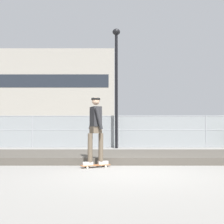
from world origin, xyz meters
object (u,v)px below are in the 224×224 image
(skateboard, at_px, (97,165))
(parked_car_mid, at_px, (133,133))
(street_lamp, at_px, (117,73))
(skater, at_px, (97,126))
(parked_car_near, at_px, (41,133))

(skateboard, distance_m, parked_car_mid, 10.42)
(street_lamp, bearing_deg, skater, -95.47)
(skateboard, xyz_separation_m, street_lamp, (0.69, 7.23, 4.18))
(street_lamp, height_order, parked_car_near, street_lamp)
(skateboard, xyz_separation_m, parked_car_mid, (1.82, 10.23, 0.78))
(street_lamp, bearing_deg, skateboard, -95.47)
(parked_car_near, bearing_deg, parked_car_mid, -2.29)
(street_lamp, distance_m, parked_car_mid, 4.68)
(street_lamp, distance_m, parked_car_near, 7.00)
(street_lamp, bearing_deg, parked_car_near, 147.80)
(skateboard, distance_m, skater, 1.06)
(street_lamp, height_order, parked_car_mid, street_lamp)
(skater, height_order, parked_car_near, skater)
(skateboard, relative_size, street_lamp, 0.12)
(skater, bearing_deg, street_lamp, 84.53)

